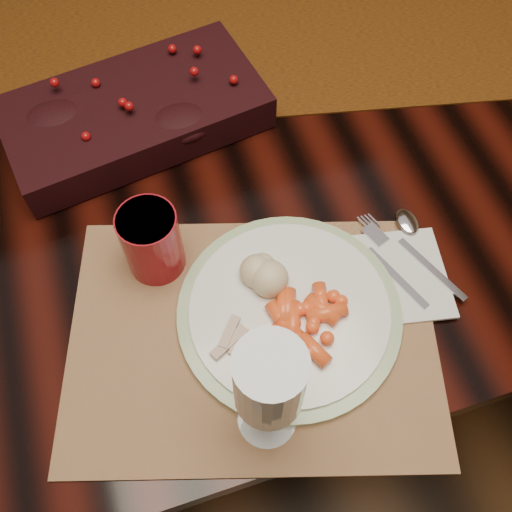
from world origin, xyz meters
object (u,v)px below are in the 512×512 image
object	(u,v)px
turkey_shreds	(228,340)
napkin	(402,276)
centerpiece	(134,108)
placemat_main	(253,336)
dinner_plate	(289,311)
mashed_potatoes	(250,273)
dining_table	(234,254)
baby_carrots	(310,324)
wine_glass	(269,395)
red_cup	(152,242)

from	to	relation	value
turkey_shreds	napkin	xyz separation A→B (m)	(0.25, 0.03, -0.02)
centerpiece	napkin	xyz separation A→B (m)	(0.28, -0.37, -0.04)
placemat_main	napkin	size ratio (longest dim) A/B	3.38
centerpiece	dinner_plate	bearing A→B (deg)	-72.50
dinner_plate	mashed_potatoes	bearing A→B (deg)	124.07
napkin	dining_table	bearing A→B (deg)	127.42
baby_carrots	wine_glass	world-z (taller)	wine_glass
napkin	centerpiece	bearing A→B (deg)	138.39
dinner_plate	wine_glass	size ratio (longest dim) A/B	1.44
turkey_shreds	wine_glass	bearing A→B (deg)	-80.08
placemat_main	red_cup	bearing A→B (deg)	139.28
mashed_potatoes	dining_table	bearing A→B (deg)	80.41
mashed_potatoes	turkey_shreds	bearing A→B (deg)	-124.63
mashed_potatoes	wine_glass	bearing A→B (deg)	-100.89
placemat_main	mashed_potatoes	size ratio (longest dim) A/B	5.41
turkey_shreds	wine_glass	world-z (taller)	wine_glass
dining_table	dinner_plate	size ratio (longest dim) A/B	6.20
dinner_plate	red_cup	distance (m)	0.20
placemat_main	baby_carrots	size ratio (longest dim) A/B	4.78
centerpiece	red_cup	world-z (taller)	red_cup
dining_table	red_cup	world-z (taller)	red_cup
dinner_plate	napkin	bearing A→B (deg)	1.97
turkey_shreds	red_cup	distance (m)	0.16
baby_carrots	turkey_shreds	size ratio (longest dim) A/B	1.40
centerpiece	wine_glass	xyz separation A→B (m)	(0.05, -0.50, 0.06)
placemat_main	napkin	xyz separation A→B (m)	(0.22, 0.02, 0.00)
dining_table	centerpiece	distance (m)	0.44
dinner_plate	baby_carrots	bearing A→B (deg)	-62.70
placemat_main	baby_carrots	xyz separation A→B (m)	(0.07, -0.02, 0.03)
dinner_plate	red_cup	xyz separation A→B (m)	(-0.15, 0.13, 0.04)
dining_table	wine_glass	xyz separation A→B (m)	(-0.08, -0.44, 0.48)
placemat_main	wine_glass	xyz separation A→B (m)	(-0.02, -0.11, 0.10)
mashed_potatoes	napkin	distance (m)	0.21
dinner_plate	turkey_shreds	xyz separation A→B (m)	(-0.09, -0.02, 0.01)
dining_table	turkey_shreds	size ratio (longest dim) A/B	25.80
napkin	placemat_main	bearing A→B (deg)	-163.46
red_cup	wine_glass	distance (m)	0.26
centerpiece	red_cup	bearing A→B (deg)	-95.75
centerpiece	turkey_shreds	distance (m)	0.40
dining_table	baby_carrots	world-z (taller)	baby_carrots
centerpiece	wine_glass	size ratio (longest dim) A/B	1.93
centerpiece	mashed_potatoes	bearing A→B (deg)	-75.66
mashed_potatoes	turkey_shreds	world-z (taller)	mashed_potatoes
dining_table	red_cup	bearing A→B (deg)	-128.68
mashed_potatoes	wine_glass	distance (m)	0.19
dining_table	mashed_potatoes	xyz separation A→B (m)	(-0.05, -0.27, 0.42)
placemat_main	red_cup	xyz separation A→B (m)	(-0.09, 0.14, 0.05)
centerpiece	turkey_shreds	bearing A→B (deg)	-85.35
centerpiece	napkin	bearing A→B (deg)	-52.92
baby_carrots	wine_glass	bearing A→B (deg)	-134.18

